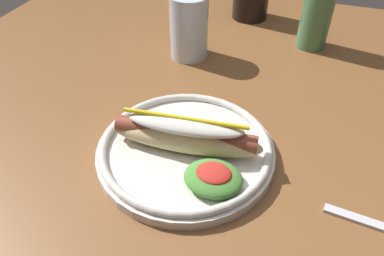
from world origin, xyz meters
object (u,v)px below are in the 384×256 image
(glass_bottle, at_px, (319,6))
(hot_dog_plate, at_px, (187,147))
(water_cup, at_px, (189,27))
(fork, at_px, (383,227))

(glass_bottle, bearing_deg, hot_dog_plate, -109.23)
(hot_dog_plate, xyz_separation_m, water_cup, (-0.10, 0.29, 0.04))
(water_cup, bearing_deg, fork, -41.92)
(glass_bottle, bearing_deg, water_cup, -152.54)
(water_cup, bearing_deg, hot_dog_plate, -71.72)
(hot_dog_plate, relative_size, fork, 2.17)
(water_cup, height_order, glass_bottle, glass_bottle)
(fork, relative_size, glass_bottle, 0.50)
(hot_dog_plate, xyz_separation_m, fork, (0.27, -0.04, -0.02))
(hot_dog_plate, relative_size, water_cup, 2.04)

